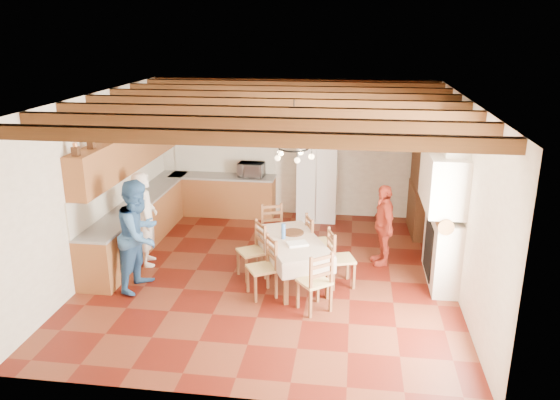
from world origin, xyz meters
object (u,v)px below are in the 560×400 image
(chair_end_near, at_px, (314,280))
(refrigerator, at_px, (317,182))
(chair_end_far, at_px, (274,231))
(person_man, at_px, (146,219))
(person_woman_red, at_px, (383,225))
(dining_table, at_px, (293,244))
(chair_left_near, at_px, (262,267))
(chair_right_far, at_px, (318,242))
(chair_left_far, at_px, (251,250))
(chair_right_near, at_px, (341,258))
(hutch, at_px, (426,180))
(microwave, at_px, (251,170))
(person_woman_blue, at_px, (140,235))

(chair_end_near, bearing_deg, refrigerator, -124.62)
(chair_end_near, distance_m, chair_end_far, 2.09)
(refrigerator, bearing_deg, person_man, -135.73)
(person_woman_red, bearing_deg, dining_table, -72.25)
(chair_left_near, distance_m, chair_right_far, 1.42)
(chair_end_near, xyz_separation_m, person_woman_red, (1.06, 1.84, 0.25))
(chair_end_far, bearing_deg, dining_table, -84.72)
(dining_table, height_order, chair_end_far, chair_end_far)
(chair_left_far, distance_m, chair_right_near, 1.50)
(dining_table, xyz_separation_m, chair_end_far, (-0.46, 0.97, -0.17))
(hutch, bearing_deg, chair_end_near, -120.81)
(refrigerator, bearing_deg, chair_left_near, -99.57)
(chair_left_near, bearing_deg, person_man, -143.11)
(dining_table, relative_size, chair_right_far, 1.95)
(hutch, bearing_deg, chair_right_near, -122.86)
(person_man, bearing_deg, chair_right_far, -104.91)
(chair_end_near, distance_m, microwave, 4.43)
(chair_end_near, height_order, person_man, person_man)
(chair_left_near, distance_m, microwave, 3.84)
(hutch, xyz_separation_m, person_man, (-5.00, -2.22, -0.26))
(refrigerator, distance_m, person_man, 3.94)
(refrigerator, height_order, person_woman_blue, person_woman_blue)
(chair_right_near, bearing_deg, dining_table, 68.98)
(dining_table, bearing_deg, chair_right_near, -3.31)
(hutch, relative_size, chair_right_far, 2.31)
(refrigerator, distance_m, microwave, 1.46)
(chair_left_near, bearing_deg, person_woman_blue, -121.22)
(chair_end_near, bearing_deg, person_man, -60.81)
(chair_right_near, bearing_deg, microwave, 15.43)
(refrigerator, xyz_separation_m, chair_end_near, (0.26, -4.05, -0.36))
(hutch, xyz_separation_m, chair_end_far, (-2.83, -1.60, -0.63))
(dining_table, bearing_deg, chair_end_far, 115.50)
(chair_right_near, bearing_deg, chair_left_far, 68.72)
(person_man, bearing_deg, chair_left_near, -132.31)
(chair_end_near, bearing_deg, person_woman_blue, -45.83)
(chair_right_far, distance_m, person_man, 3.04)
(refrigerator, distance_m, person_woman_red, 2.57)
(chair_right_near, bearing_deg, person_woman_blue, 81.34)
(chair_left_near, bearing_deg, chair_end_far, 151.07)
(chair_left_far, bearing_deg, chair_left_near, -10.35)
(person_woman_red, bearing_deg, person_woman_blue, -83.08)
(chair_left_far, height_order, chair_right_far, same)
(person_man, distance_m, microwave, 3.10)
(dining_table, distance_m, chair_left_far, 0.72)
(dining_table, bearing_deg, chair_right_far, 57.05)
(chair_end_far, height_order, person_woman_red, person_woman_red)
(chair_end_far, distance_m, person_woman_blue, 2.49)
(person_woman_red, distance_m, microwave, 3.55)
(refrigerator, xyz_separation_m, chair_right_near, (0.62, -3.17, -0.36))
(chair_right_far, bearing_deg, hutch, -66.14)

